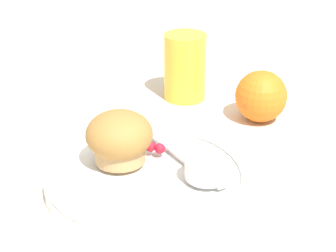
{
  "coord_description": "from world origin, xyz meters",
  "views": [
    {
      "loc": [
        0.25,
        -0.52,
        0.36
      ],
      "look_at": [
        -0.0,
        0.04,
        0.06
      ],
      "focal_mm": 60.0,
      "sensor_mm": 36.0,
      "label": 1
    }
  ],
  "objects_px": {
    "muffin": "(121,137)",
    "butter_knife": "(178,152)",
    "orange_fruit": "(261,96)",
    "juice_glass": "(185,67)"
  },
  "relations": [
    {
      "from": "butter_knife",
      "to": "orange_fruit",
      "type": "bearing_deg",
      "value": 106.08
    },
    {
      "from": "muffin",
      "to": "orange_fruit",
      "type": "distance_m",
      "value": 0.24
    },
    {
      "from": "butter_knife",
      "to": "orange_fruit",
      "type": "xyz_separation_m",
      "value": [
        0.06,
        0.18,
        0.02
      ]
    },
    {
      "from": "muffin",
      "to": "juice_glass",
      "type": "bearing_deg",
      "value": 94.17
    },
    {
      "from": "butter_knife",
      "to": "orange_fruit",
      "type": "height_order",
      "value": "orange_fruit"
    },
    {
      "from": "muffin",
      "to": "juice_glass",
      "type": "relative_size",
      "value": 0.77
    },
    {
      "from": "orange_fruit",
      "to": "juice_glass",
      "type": "bearing_deg",
      "value": 166.82
    },
    {
      "from": "muffin",
      "to": "butter_knife",
      "type": "distance_m",
      "value": 0.08
    },
    {
      "from": "muffin",
      "to": "butter_knife",
      "type": "bearing_deg",
      "value": 33.88
    },
    {
      "from": "muffin",
      "to": "butter_knife",
      "type": "xyz_separation_m",
      "value": [
        0.06,
        0.04,
        -0.03
      ]
    }
  ]
}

